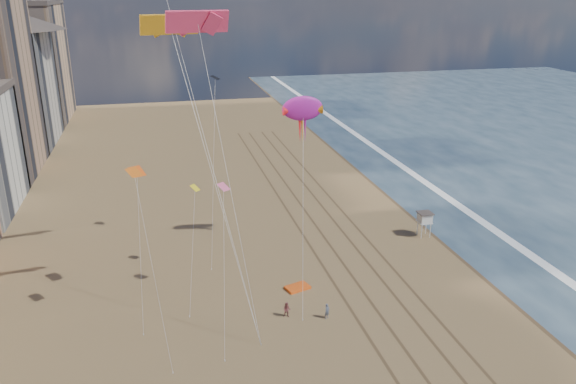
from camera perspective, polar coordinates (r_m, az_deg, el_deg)
The scene contains 9 objects.
wet_sand at distance 81.87m, azimuth 14.52°, elevation -1.65°, with size 260.00×260.00×0.00m, color #42301E.
foam at distance 83.86m, azimuth 17.06°, elevation -1.38°, with size 260.00×260.00×0.00m, color white.
tracks at distance 67.20m, azimuth 5.87°, elevation -5.95°, with size 7.68×120.00×0.01m.
lifeguard_stand at distance 71.79m, azimuth 13.72°, elevation -2.58°, with size 1.75×1.75×3.16m.
grounded_kite at distance 58.88m, azimuth 0.97°, elevation -9.67°, with size 2.42×1.54×0.27m, color #EF5314.
show_kite at distance 63.24m, azimuth 1.49°, elevation 8.45°, with size 4.58×8.62×22.90m.
kite_flyer_a at distance 53.93m, azimuth 4.00°, elevation -11.98°, with size 0.55×0.36×1.51m, color slate.
kite_flyer_b at distance 54.00m, azimuth -0.11°, elevation -11.88°, with size 0.73×0.57×1.51m, color brown.
small_kites at distance 54.35m, azimuth -11.70°, elevation 3.08°, with size 10.48×17.22×10.93m.
Camera 1 is at (-18.07, -26.90, 29.21)m, focal length 35.00 mm.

